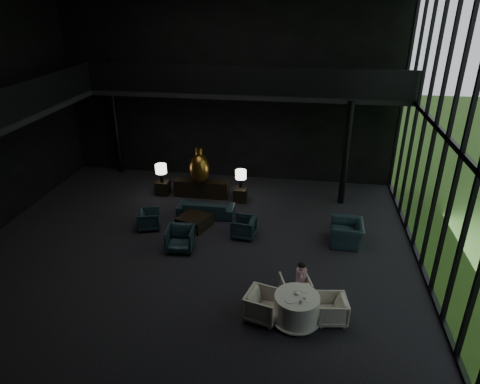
# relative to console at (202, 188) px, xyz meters

# --- Properties ---
(floor) EXTENTS (14.00, 12.00, 0.02)m
(floor) POSITION_rel_console_xyz_m (0.71, -3.70, -0.34)
(floor) COLOR black
(floor) RESTS_ON ground
(wall_back) EXTENTS (14.00, 0.04, 8.00)m
(wall_back) POSITION_rel_console_xyz_m (0.71, 2.30, 3.66)
(wall_back) COLOR black
(wall_back) RESTS_ON ground
(wall_front) EXTENTS (14.00, 0.04, 8.00)m
(wall_front) POSITION_rel_console_xyz_m (0.71, -9.70, 3.66)
(wall_front) COLOR black
(wall_front) RESTS_ON ground
(curtain_wall) EXTENTS (0.20, 12.00, 8.00)m
(curtain_wall) POSITION_rel_console_xyz_m (7.66, -3.70, 3.66)
(curtain_wall) COLOR black
(curtain_wall) RESTS_ON ground
(mezzanine_back) EXTENTS (12.00, 2.00, 0.25)m
(mezzanine_back) POSITION_rel_console_xyz_m (1.71, 1.30, 3.66)
(mezzanine_back) COLOR black
(mezzanine_back) RESTS_ON wall_back
(railing_left) EXTENTS (0.06, 12.00, 1.00)m
(railing_left) POSITION_rel_console_xyz_m (-4.29, -3.70, 4.26)
(railing_left) COLOR black
(railing_left) RESTS_ON mezzanine_left
(railing_back) EXTENTS (12.00, 0.06, 1.00)m
(railing_back) POSITION_rel_console_xyz_m (1.71, 0.30, 4.26)
(railing_back) COLOR black
(railing_back) RESTS_ON mezzanine_back
(column_nw) EXTENTS (0.24, 0.24, 4.00)m
(column_nw) POSITION_rel_console_xyz_m (-4.29, 2.00, 1.66)
(column_nw) COLOR black
(column_nw) RESTS_ON floor
(column_ne) EXTENTS (0.24, 0.24, 4.00)m
(column_ne) POSITION_rel_console_xyz_m (5.51, 0.30, 1.66)
(column_ne) COLOR black
(column_ne) RESTS_ON floor
(console) EXTENTS (2.16, 0.49, 0.69)m
(console) POSITION_rel_console_xyz_m (0.00, 0.00, 0.00)
(console) COLOR black
(console) RESTS_ON floor
(bronze_urn) EXTENTS (0.76, 0.76, 1.42)m
(bronze_urn) POSITION_rel_console_xyz_m (0.00, -0.19, 0.95)
(bronze_urn) COLOR #AF953D
(bronze_urn) RESTS_ON console
(side_table_left) EXTENTS (0.51, 0.51, 0.56)m
(side_table_left) POSITION_rel_console_xyz_m (-1.60, -0.04, -0.06)
(side_table_left) COLOR black
(side_table_left) RESTS_ON floor
(table_lamp_left) EXTENTS (0.45, 0.45, 0.75)m
(table_lamp_left) POSITION_rel_console_xyz_m (-1.60, -0.10, 0.76)
(table_lamp_left) COLOR black
(table_lamp_left) RESTS_ON side_table_left
(side_table_right) EXTENTS (0.49, 0.49, 0.54)m
(side_table_right) POSITION_rel_console_xyz_m (1.60, -0.20, -0.07)
(side_table_right) COLOR black
(side_table_right) RESTS_ON floor
(table_lamp_right) EXTENTS (0.42, 0.42, 0.71)m
(table_lamp_right) POSITION_rel_console_xyz_m (1.60, -0.06, 0.71)
(table_lamp_right) COLOR black
(table_lamp_right) RESTS_ON side_table_right
(sofa) EXTENTS (2.06, 0.63, 0.80)m
(sofa) POSITION_rel_console_xyz_m (0.55, -1.59, 0.06)
(sofa) COLOR #223F50
(sofa) RESTS_ON floor
(lounge_armchair_west) EXTENTS (0.83, 0.86, 0.71)m
(lounge_armchair_west) POSITION_rel_console_xyz_m (-1.19, -2.80, 0.01)
(lounge_armchair_west) COLOR black
(lounge_armchair_west) RESTS_ON floor
(lounge_armchair_east) EXTENTS (0.77, 0.81, 0.76)m
(lounge_armchair_east) POSITION_rel_console_xyz_m (2.13, -2.85, 0.04)
(lounge_armchair_east) COLOR #1E2D31
(lounge_armchair_east) RESTS_ON floor
(lounge_armchair_south) EXTENTS (0.98, 0.93, 0.94)m
(lounge_armchair_south) POSITION_rel_console_xyz_m (0.27, -3.96, 0.13)
(lounge_armchair_south) COLOR #14292F
(lounge_armchair_south) RESTS_ON floor
(window_armchair) EXTENTS (0.84, 1.26, 1.08)m
(window_armchair) POSITION_rel_console_xyz_m (5.50, -2.72, 0.20)
(window_armchair) COLOR #1B252B
(window_armchair) RESTS_ON floor
(coffee_table) EXTENTS (1.24, 1.24, 0.43)m
(coffee_table) POSITION_rel_console_xyz_m (0.33, -2.48, -0.13)
(coffee_table) COLOR black
(coffee_table) RESTS_ON floor
(dining_table) EXTENTS (1.26, 1.26, 0.75)m
(dining_table) POSITION_rel_console_xyz_m (4.03, -6.68, -0.02)
(dining_table) COLOR white
(dining_table) RESTS_ON floor
(dining_chair_north) EXTENTS (0.90, 0.87, 0.75)m
(dining_chair_north) POSITION_rel_console_xyz_m (3.96, -5.85, 0.03)
(dining_chair_north) COLOR #BAB8B3
(dining_chair_north) RESTS_ON floor
(dining_chair_east) EXTENTS (0.75, 0.79, 0.72)m
(dining_chair_east) POSITION_rel_console_xyz_m (4.88, -6.53, 0.02)
(dining_chair_east) COLOR beige
(dining_chair_east) RESTS_ON floor
(dining_chair_west) EXTENTS (0.98, 1.02, 0.87)m
(dining_chair_west) POSITION_rel_console_xyz_m (3.20, -6.70, 0.09)
(dining_chair_west) COLOR silver
(dining_chair_west) RESTS_ON floor
(child) EXTENTS (0.28, 0.28, 0.60)m
(child) POSITION_rel_console_xyz_m (4.10, -5.68, 0.40)
(child) COLOR #CFA8B3
(child) RESTS_ON dining_chair_north
(plate_a) EXTENTS (0.31, 0.31, 0.02)m
(plate_a) POSITION_rel_console_xyz_m (3.87, -6.87, 0.41)
(plate_a) COLOR white
(plate_a) RESTS_ON dining_table
(plate_b) EXTENTS (0.22, 0.22, 0.01)m
(plate_b) POSITION_rel_console_xyz_m (4.19, -6.44, 0.41)
(plate_b) COLOR white
(plate_b) RESTS_ON dining_table
(saucer) EXTENTS (0.18, 0.18, 0.01)m
(saucer) POSITION_rel_console_xyz_m (4.29, -6.83, 0.41)
(saucer) COLOR white
(saucer) RESTS_ON dining_table
(coffee_cup) EXTENTS (0.10, 0.10, 0.06)m
(coffee_cup) POSITION_rel_console_xyz_m (4.21, -6.74, 0.45)
(coffee_cup) COLOR white
(coffee_cup) RESTS_ON saucer
(cereal_bowl) EXTENTS (0.16, 0.16, 0.08)m
(cereal_bowl) POSITION_rel_console_xyz_m (4.02, -6.60, 0.45)
(cereal_bowl) COLOR white
(cereal_bowl) RESTS_ON dining_table
(cream_pot) EXTENTS (0.09, 0.09, 0.08)m
(cream_pot) POSITION_rel_console_xyz_m (4.11, -6.95, 0.45)
(cream_pot) COLOR #99999E
(cream_pot) RESTS_ON dining_table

